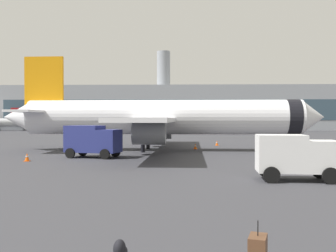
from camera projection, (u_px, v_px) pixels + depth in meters
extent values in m
cylinder|color=white|center=(164.00, 117.00, 42.49)|extent=(30.09, 4.61, 3.80)
cone|color=white|center=(313.00, 117.00, 41.51)|extent=(2.50, 3.67, 3.61)
cone|color=white|center=(17.00, 117.00, 43.49)|extent=(3.29, 3.50, 3.42)
cylinder|color=black|center=(292.00, 117.00, 41.65)|extent=(1.50, 3.91, 3.88)
cube|color=white|center=(160.00, 120.00, 50.54)|extent=(5.23, 16.12, 0.36)
cube|color=white|center=(146.00, 120.00, 34.57)|extent=(5.23, 16.12, 0.36)
cylinder|color=gray|center=(159.00, 130.00, 48.07)|extent=(3.26, 2.29, 2.20)
cylinder|color=gray|center=(149.00, 133.00, 37.09)|extent=(3.26, 2.29, 2.20)
cube|color=orange|center=(44.00, 85.00, 43.24)|extent=(4.41, 0.48, 6.40)
cube|color=white|center=(50.00, 112.00, 46.52)|extent=(2.76, 6.07, 0.24)
cube|color=white|center=(28.00, 111.00, 40.13)|extent=(2.76, 6.07, 0.24)
cylinder|color=black|center=(273.00, 143.00, 41.82)|extent=(0.36, 0.36, 1.80)
cylinder|color=black|center=(148.00, 141.00, 45.06)|extent=(0.44, 0.44, 1.80)
cylinder|color=black|center=(143.00, 144.00, 40.27)|extent=(0.44, 0.44, 1.80)
cone|color=silver|center=(23.00, 122.00, 117.58)|extent=(2.69, 2.79, 2.26)
cube|color=red|center=(16.00, 115.00, 117.00)|extent=(2.85, 1.09, 4.23)
cube|color=silver|center=(16.00, 121.00, 115.08)|extent=(2.82, 4.30, 0.16)
cube|color=silver|center=(18.00, 121.00, 119.16)|extent=(2.82, 4.30, 0.16)
cube|color=navy|center=(109.00, 141.00, 34.29)|extent=(2.16, 2.54, 2.04)
cube|color=#1E232D|center=(116.00, 136.00, 34.09)|extent=(0.56, 1.94, 0.84)
cube|color=navy|center=(85.00, 139.00, 34.95)|extent=(3.56, 2.89, 2.40)
cylinder|color=black|center=(116.00, 152.00, 35.38)|extent=(0.93, 0.43, 0.90)
cylinder|color=black|center=(105.00, 154.00, 33.17)|extent=(0.93, 0.43, 0.90)
cylinder|color=black|center=(83.00, 151.00, 36.30)|extent=(0.93, 0.43, 0.90)
cylinder|color=black|center=(70.00, 153.00, 34.09)|extent=(0.93, 0.43, 0.90)
cube|color=white|center=(321.00, 156.00, 21.54)|extent=(1.90, 2.13, 1.78)
cube|color=#1E232D|center=(335.00, 149.00, 21.46)|extent=(0.21, 1.80, 0.74)
cube|color=white|center=(281.00, 153.00, 21.78)|extent=(2.78, 2.19, 2.10)
cylinder|color=black|center=(319.00, 171.00, 22.58)|extent=(0.91, 0.29, 0.90)
cylinder|color=black|center=(331.00, 176.00, 20.49)|extent=(0.91, 0.29, 0.90)
cylinder|color=black|center=(266.00, 170.00, 22.91)|extent=(0.91, 0.29, 0.90)
cylinder|color=black|center=(272.00, 175.00, 20.83)|extent=(0.91, 0.29, 0.90)
cube|color=#F2590C|center=(217.00, 145.00, 50.55)|extent=(0.44, 0.44, 0.04)
cone|color=#F2590C|center=(217.00, 143.00, 50.55)|extent=(0.36, 0.36, 0.64)
cylinder|color=white|center=(217.00, 143.00, 50.55)|extent=(0.23, 0.23, 0.10)
cube|color=#F2590C|center=(195.00, 149.00, 44.51)|extent=(0.44, 0.44, 0.04)
cone|color=#F2590C|center=(195.00, 146.00, 44.51)|extent=(0.36, 0.36, 0.61)
cylinder|color=white|center=(195.00, 146.00, 44.51)|extent=(0.23, 0.23, 0.10)
cube|color=#F2590C|center=(27.00, 161.00, 31.71)|extent=(0.44, 0.44, 0.04)
cone|color=#F2590C|center=(27.00, 157.00, 31.70)|extent=(0.36, 0.36, 0.66)
cylinder|color=white|center=(27.00, 156.00, 31.70)|extent=(0.23, 0.23, 0.10)
cube|color=#F2590C|center=(329.00, 152.00, 40.03)|extent=(0.44, 0.44, 0.04)
cone|color=#F2590C|center=(329.00, 149.00, 40.02)|extent=(0.36, 0.36, 0.74)
cylinder|color=white|center=(329.00, 148.00, 40.02)|extent=(0.23, 0.23, 0.10)
cube|color=brown|center=(258.00, 251.00, 9.02)|extent=(0.57, 0.73, 0.70)
cylinder|color=black|center=(258.00, 228.00, 9.02)|extent=(0.02, 0.02, 0.36)
ellipsoid|color=black|center=(120.00, 249.00, 9.58)|extent=(0.32, 0.40, 0.48)
ellipsoid|color=black|center=(125.00, 252.00, 9.58)|extent=(0.12, 0.28, 0.24)
cube|color=gray|center=(169.00, 108.00, 128.56)|extent=(107.67, 21.38, 14.08)
cube|color=#334756|center=(167.00, 110.00, 117.84)|extent=(102.29, 0.10, 6.33)
cylinder|color=gray|center=(164.00, 69.00, 128.38)|extent=(4.40, 4.40, 12.00)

